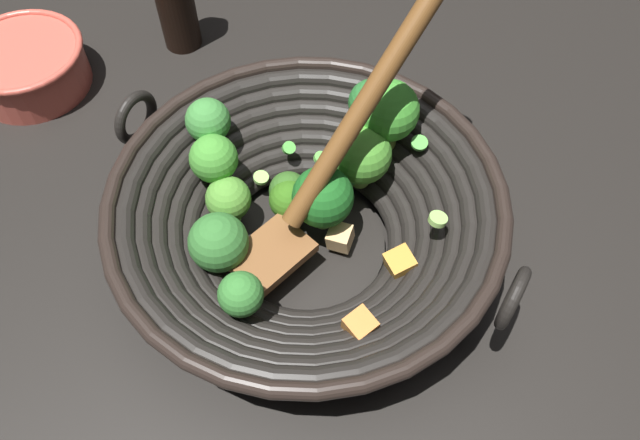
{
  "coord_description": "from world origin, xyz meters",
  "views": [
    {
      "loc": [
        0.17,
        -0.27,
        0.52
      ],
      "look_at": [
        0.0,
        0.02,
        0.03
      ],
      "focal_mm": 35.58,
      "sensor_mm": 36.0,
      "label": 1
    }
  ],
  "objects": [
    {
      "name": "prep_bowl",
      "position": [
        -0.39,
        0.03,
        0.03
      ],
      "size": [
        0.14,
        0.14,
        0.05
      ],
      "color": "#D15647",
      "rests_on": "ground"
    },
    {
      "name": "ground_plane",
      "position": [
        0.0,
        0.0,
        0.0
      ],
      "size": [
        4.0,
        4.0,
        0.0
      ],
      "primitive_type": "plane",
      "color": "black"
    },
    {
      "name": "wok",
      "position": [
        -0.0,
        0.0,
        0.06
      ],
      "size": [
        0.38,
        0.36,
        0.25
      ],
      "color": "black",
      "rests_on": "ground"
    }
  ]
}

